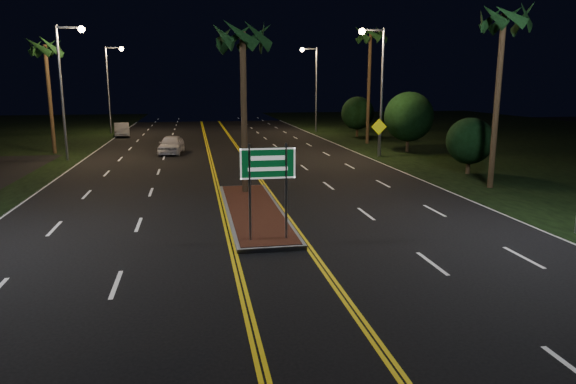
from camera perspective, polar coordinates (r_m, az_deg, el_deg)
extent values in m
plane|color=black|center=(14.59, -0.59, -9.02)|extent=(120.00, 120.00, 0.00)
cube|color=gray|center=(21.19, -3.82, -2.13)|extent=(2.25, 10.25, 0.15)
cube|color=#592819|center=(21.17, -3.82, -1.91)|extent=(2.00, 10.00, 0.02)
cylinder|color=gray|center=(16.68, -4.27, -0.10)|extent=(0.08, 0.08, 3.20)
cylinder|color=gray|center=(16.85, -0.21, 0.06)|extent=(0.08, 0.08, 3.20)
cube|color=#07471E|center=(16.58, -2.26, 3.19)|extent=(1.80, 0.04, 1.00)
cube|color=white|center=(16.56, -2.25, 3.18)|extent=(1.80, 0.01, 1.00)
cylinder|color=gray|center=(38.43, -23.84, 9.89)|extent=(0.18, 0.18, 9.00)
cube|color=gray|center=(38.42, -23.19, 16.46)|extent=(1.60, 0.12, 0.12)
sphere|color=#EFB46B|center=(38.25, -21.97, 16.42)|extent=(0.44, 0.44, 0.44)
cylinder|color=gray|center=(58.08, -19.34, 10.59)|extent=(0.18, 0.18, 9.00)
cube|color=gray|center=(58.08, -18.84, 14.93)|extent=(1.60, 0.12, 0.12)
sphere|color=#EFB46B|center=(57.97, -18.02, 14.89)|extent=(0.44, 0.44, 0.44)
cylinder|color=gray|center=(37.85, 10.38, 10.68)|extent=(0.18, 0.18, 9.00)
cube|color=gray|center=(37.75, 9.45, 17.32)|extent=(1.60, 0.12, 0.12)
sphere|color=#EFB46B|center=(37.48, 8.24, 17.25)|extent=(0.44, 0.44, 0.44)
cylinder|color=gray|center=(57.01, 3.17, 11.22)|extent=(0.18, 0.18, 9.00)
cube|color=gray|center=(56.94, 2.41, 15.61)|extent=(1.60, 0.12, 0.12)
sphere|color=#EFB46B|center=(56.76, 1.59, 15.53)|extent=(0.44, 0.44, 0.44)
cylinder|color=#382819|center=(24.08, -4.92, 8.41)|extent=(0.28, 0.28, 7.50)
cylinder|color=#382819|center=(42.75, -24.94, 9.23)|extent=(0.28, 0.28, 8.00)
cylinder|color=#382819|center=(27.73, 22.19, 9.08)|extent=(0.28, 0.28, 8.50)
cylinder|color=#382819|center=(45.98, 8.96, 11.23)|extent=(0.28, 0.28, 9.50)
cylinder|color=#382819|center=(32.02, 19.36, 2.71)|extent=(0.24, 0.24, 0.90)
sphere|color=black|center=(31.83, 19.55, 5.37)|extent=(2.70, 2.70, 2.70)
cylinder|color=#382819|center=(41.09, 13.13, 5.24)|extent=(0.24, 0.24, 1.26)
sphere|color=black|center=(40.90, 13.27, 8.16)|extent=(3.78, 3.78, 3.78)
cylinder|color=#382819|center=(52.20, 7.68, 6.71)|extent=(0.24, 0.24, 1.08)
sphere|color=black|center=(52.07, 7.74, 8.69)|extent=(3.24, 3.24, 3.24)
imported|color=white|center=(40.06, -12.86, 5.34)|extent=(2.64, 5.05, 1.61)
imported|color=#B9BBC4|center=(54.67, -17.99, 6.73)|extent=(2.66, 4.93, 1.56)
cylinder|color=gray|center=(37.80, 10.01, 5.67)|extent=(0.07, 0.07, 2.39)
cube|color=#D1CC0B|center=(37.69, 10.08, 7.15)|extent=(1.15, 0.05, 1.15)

